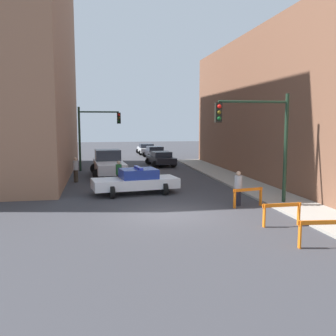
% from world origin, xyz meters
% --- Properties ---
extents(ground_plane, '(120.00, 120.00, 0.00)m').
position_xyz_m(ground_plane, '(0.00, 0.00, 0.00)').
color(ground_plane, '#38383D').
extents(sidewalk_right, '(2.40, 44.00, 0.12)m').
position_xyz_m(sidewalk_right, '(6.20, 0.00, 0.06)').
color(sidewalk_right, '#9E998E').
rests_on(sidewalk_right, ground_plane).
extents(building_right, '(12.00, 28.00, 10.17)m').
position_xyz_m(building_right, '(13.40, 8.00, 5.08)').
color(building_right, brown).
rests_on(building_right, ground_plane).
extents(traffic_light_near, '(3.64, 0.35, 5.20)m').
position_xyz_m(traffic_light_near, '(4.73, 0.89, 3.53)').
color(traffic_light_near, black).
rests_on(traffic_light_near, sidewalk_right).
extents(traffic_light_far, '(3.44, 0.35, 5.20)m').
position_xyz_m(traffic_light_far, '(-3.30, 15.60, 3.40)').
color(traffic_light_far, black).
rests_on(traffic_light_far, ground_plane).
extents(police_car, '(4.92, 2.79, 1.52)m').
position_xyz_m(police_car, '(-0.90, 4.91, 0.72)').
color(police_car, white).
rests_on(police_car, ground_plane).
extents(white_truck, '(2.87, 5.52, 1.90)m').
position_xyz_m(white_truck, '(-2.17, 12.26, 0.91)').
color(white_truck, silver).
rests_on(white_truck, ground_plane).
extents(parked_car_near, '(2.56, 4.46, 1.31)m').
position_xyz_m(parked_car_near, '(2.70, 17.96, 0.67)').
color(parked_car_near, black).
rests_on(parked_car_near, ground_plane).
extents(parked_car_mid, '(2.47, 4.41, 1.31)m').
position_xyz_m(parked_car_mid, '(3.21, 25.16, 0.67)').
color(parked_car_mid, black).
rests_on(parked_car_mid, ground_plane).
extents(parked_car_far, '(2.30, 4.31, 1.31)m').
position_xyz_m(parked_car_far, '(2.93, 30.23, 0.67)').
color(parked_car_far, silver).
rests_on(parked_car_far, ground_plane).
extents(pedestrian_crossing, '(0.51, 0.51, 1.66)m').
position_xyz_m(pedestrian_crossing, '(-1.74, 6.97, 0.86)').
color(pedestrian_crossing, black).
rests_on(pedestrian_crossing, ground_plane).
extents(pedestrian_corner, '(0.46, 0.46, 1.66)m').
position_xyz_m(pedestrian_corner, '(-4.44, 9.67, 0.86)').
color(pedestrian_corner, '#382D23').
rests_on(pedestrian_corner, ground_plane).
extents(pedestrian_sidewalk, '(0.41, 0.41, 1.66)m').
position_xyz_m(pedestrian_sidewalk, '(3.63, 1.11, 0.86)').
color(pedestrian_sidewalk, black).
rests_on(pedestrian_sidewalk, ground_plane).
extents(barrier_front, '(1.60, 0.32, 0.90)m').
position_xyz_m(barrier_front, '(3.99, -5.21, 0.62)').
color(barrier_front, orange).
rests_on(barrier_front, ground_plane).
extents(barrier_mid, '(1.60, 0.17, 0.90)m').
position_xyz_m(barrier_mid, '(3.94, -2.67, 0.62)').
color(barrier_mid, orange).
rests_on(barrier_mid, ground_plane).
extents(barrier_back, '(1.58, 0.44, 0.90)m').
position_xyz_m(barrier_back, '(3.95, 0.67, 0.62)').
color(barrier_back, orange).
rests_on(barrier_back, ground_plane).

